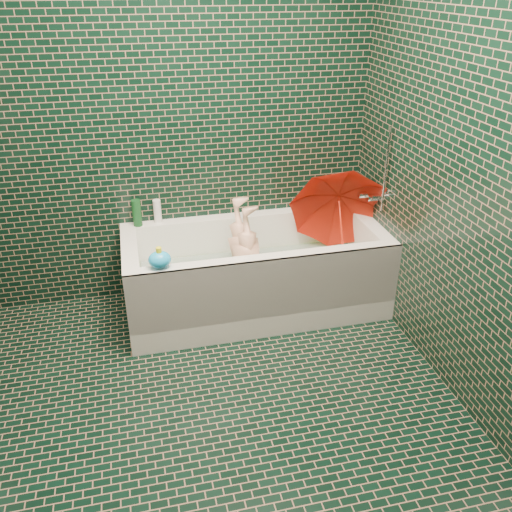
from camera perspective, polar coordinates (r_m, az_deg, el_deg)
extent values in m
plane|color=black|center=(2.92, -4.18, -17.12)|extent=(2.80, 2.80, 0.00)
plane|color=black|center=(3.55, -8.85, 14.38)|extent=(2.80, 0.00, 2.80)
plane|color=black|center=(1.07, 7.10, -21.22)|extent=(2.80, 0.00, 2.80)
plane|color=black|center=(2.71, 23.29, 8.24)|extent=(0.00, 2.80, 2.80)
cube|color=white|center=(3.73, -0.07, -4.27)|extent=(1.70, 0.75, 0.15)
cube|color=white|center=(3.87, -1.19, 1.67)|extent=(1.70, 0.10, 0.40)
cube|color=white|center=(3.32, 1.23, -3.15)|extent=(1.70, 0.10, 0.40)
cube|color=white|center=(3.84, 11.63, 0.79)|extent=(0.10, 0.55, 0.40)
cube|color=white|center=(3.52, -12.87, -1.98)|extent=(0.10, 0.55, 0.40)
cube|color=white|center=(3.32, 1.39, -4.60)|extent=(1.70, 0.02, 0.55)
cube|color=#45D52A|center=(3.69, -0.07, -3.20)|extent=(1.35, 0.47, 0.01)
cube|color=silver|center=(3.62, -0.07, -1.25)|extent=(1.48, 0.53, 0.00)
cylinder|color=silver|center=(3.69, 12.62, 6.09)|extent=(0.14, 0.05, 0.05)
cylinder|color=silver|center=(3.71, 11.11, 6.35)|extent=(0.05, 0.04, 0.04)
cylinder|color=silver|center=(3.53, 13.52, 8.79)|extent=(0.01, 0.01, 0.55)
imported|color=#DBA589|center=(3.58, -0.74, -1.36)|extent=(0.97, 0.41, 0.28)
imported|color=red|center=(3.61, 8.91, 3.66)|extent=(0.94, 0.94, 0.87)
imported|color=white|center=(4.03, 10.00, 5.41)|extent=(0.11, 0.11, 0.23)
imported|color=#421F74|center=(4.04, 9.93, 5.48)|extent=(0.11, 0.12, 0.20)
imported|color=#12421D|center=(4.00, 9.23, 5.36)|extent=(0.16, 0.16, 0.18)
cylinder|color=#12421D|center=(3.96, 8.88, 6.62)|extent=(0.07, 0.07, 0.20)
cylinder|color=silver|center=(3.96, 10.31, 6.45)|extent=(0.06, 0.06, 0.18)
cylinder|color=#12421D|center=(3.67, -12.43, 4.45)|extent=(0.07, 0.07, 0.18)
cylinder|color=white|center=(3.70, -10.34, 4.68)|extent=(0.06, 0.06, 0.16)
ellipsoid|color=yellow|center=(3.96, 8.26, 5.66)|extent=(0.10, 0.08, 0.06)
sphere|color=yellow|center=(3.95, 8.77, 6.17)|extent=(0.04, 0.04, 0.04)
cone|color=orange|center=(3.95, 9.08, 6.13)|extent=(0.02, 0.02, 0.02)
ellipsoid|color=#1BA2F6|center=(3.12, -10.11, -0.39)|extent=(0.15, 0.13, 0.10)
cylinder|color=yellow|center=(3.09, -10.20, 0.58)|extent=(0.03, 0.03, 0.04)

